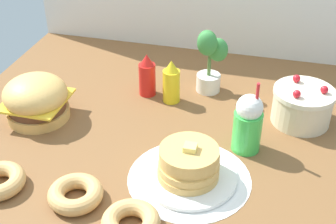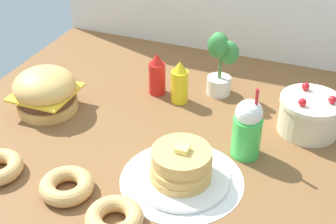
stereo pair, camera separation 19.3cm
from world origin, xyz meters
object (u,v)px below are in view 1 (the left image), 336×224
Objects in this scene: cream_soda_cup at (248,123)px; potted_plant at (210,59)px; mustard_bottle at (171,83)px; donut_chocolate at (75,194)px; burger at (36,99)px; pancake_stack at (189,166)px; layer_cake at (302,106)px; donut_vanilla at (131,222)px; ketchup_bottle at (147,76)px.

potted_plant is (-0.24, 0.43, 0.05)m from cream_soda_cup.
donut_chocolate is (-0.17, -0.76, -0.07)m from mustard_bottle.
burger is at bearing -179.64° from cream_soda_cup.
pancake_stack is at bearing -127.42° from cream_soda_cup.
burger is 0.88× the size of cream_soda_cup.
burger is 1.20m from layer_cake.
donut_chocolate is (-0.78, -0.73, -0.05)m from layer_cake.
layer_cake is at bearing 43.18° from donut_chocolate.
mustard_bottle is 0.49m from cream_soda_cup.
burger is 1.06× the size of layer_cake.
donut_vanilla is at bearing -18.58° from donut_chocolate.
cream_soda_cup is at bearing 0.36° from burger.
cream_soda_cup reaches higher than pancake_stack.
potted_plant is (-0.46, 0.17, 0.09)m from layer_cake.
burger is 0.84m from potted_plant.
donut_chocolate is at bearing -149.57° from pancake_stack.
cream_soda_cup is at bearing 52.58° from pancake_stack.
ketchup_bottle reaches higher than layer_cake.
pancake_stack reaches higher than donut_chocolate.
donut_chocolate is at bearing -49.78° from burger.
pancake_stack is 1.83× the size of donut_vanilla.
ketchup_bottle is at bearing 148.53° from cream_soda_cup.
potted_plant is (0.16, 0.14, 0.08)m from mustard_bottle.
ketchup_bottle reaches higher than donut_chocolate.
potted_plant is at bearing 84.93° from donut_vanilla.
ketchup_bottle is (-0.34, 0.57, 0.04)m from pancake_stack.
layer_cake is 0.49m from potted_plant.
mustard_bottle is (0.13, -0.03, 0.00)m from ketchup_bottle.
cream_soda_cup is (0.19, 0.25, 0.06)m from pancake_stack.
mustard_bottle is at bearing 94.82° from donut_vanilla.
burger is 0.78× the size of pancake_stack.
donut_vanilla is (0.20, -0.87, -0.07)m from ketchup_bottle.
burger is 1.33× the size of ketchup_bottle.
potted_plant is (-0.05, 0.68, 0.11)m from pancake_stack.
ketchup_bottle is at bearing 165.71° from mustard_bottle.
burger reaches higher than pancake_stack.
mustard_bottle is 0.84m from donut_vanilla.
ketchup_bottle is 0.66× the size of potted_plant.
pancake_stack is at bearing -128.42° from layer_cake.
donut_vanilla is (-0.33, -0.55, -0.10)m from cream_soda_cup.
layer_cake is 0.61m from mustard_bottle.
layer_cake is 1.34× the size of donut_chocolate.
ketchup_bottle is 1.00× the size of mustard_bottle.
mustard_bottle reaches higher than donut_vanilla.
layer_cake is 1.25× the size of mustard_bottle.
mustard_bottle is 0.66× the size of potted_plant.
donut_vanilla is at bearing -76.97° from ketchup_bottle.
potted_plant is at bearing 20.94° from ketchup_bottle.
cream_soda_cup is at bearing 39.68° from donut_chocolate.
potted_plant reaches higher than donut_chocolate.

